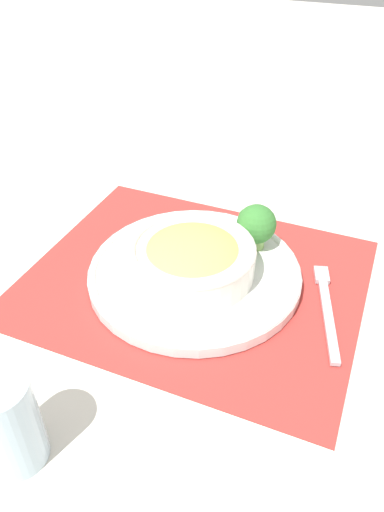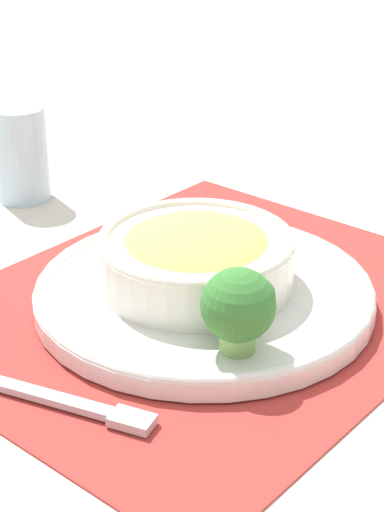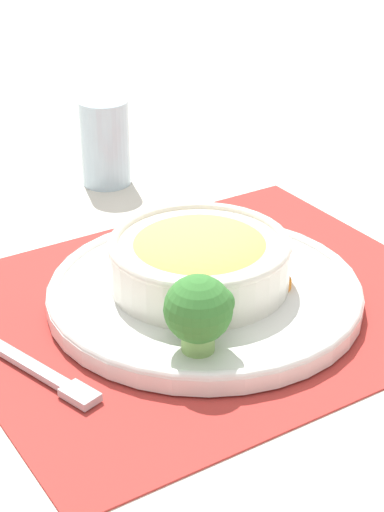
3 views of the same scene
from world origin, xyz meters
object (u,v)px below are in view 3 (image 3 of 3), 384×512
object	(u,v)px
broccoli_floret	(199,310)
water_glass	(105,147)
fork	(35,368)
bowl	(195,259)

from	to	relation	value
broccoli_floret	water_glass	bearing A→B (deg)	-108.56
fork	broccoli_floret	bearing A→B (deg)	134.85
bowl	fork	bearing A→B (deg)	7.05
broccoli_floret	fork	bearing A→B (deg)	-30.30
water_glass	fork	world-z (taller)	water_glass
bowl	fork	distance (m)	0.19
water_glass	fork	distance (m)	0.42
water_glass	fork	size ratio (longest dim) A/B	0.60
water_glass	fork	xyz separation A→B (m)	(0.26, 0.33, -0.04)
broccoli_floret	water_glass	distance (m)	0.43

